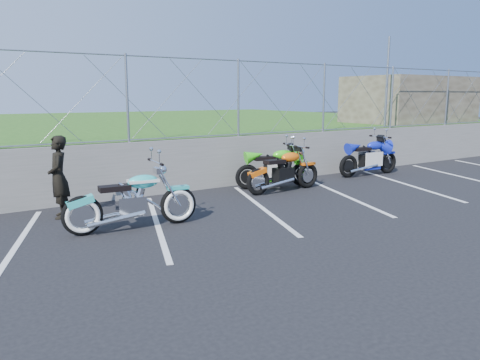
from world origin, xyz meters
TOP-DOWN VIEW (x-y plane):
  - ground at (0.00, 0.00)m, footprint 90.00×90.00m
  - retaining_wall at (0.00, 3.50)m, footprint 30.00×0.22m
  - grass_field at (0.00, 13.50)m, footprint 30.00×20.00m
  - stone_building at (10.50, 5.50)m, footprint 5.00×3.00m
  - chain_link_fence at (0.00, 3.50)m, footprint 28.00×0.03m
  - sign_pole at (7.20, 3.90)m, footprint 0.08×0.08m
  - parking_lines at (1.20, 1.00)m, footprint 18.29×4.31m
  - cruiser_turquoise at (-2.87, 0.89)m, footprint 2.43×0.77m
  - naked_orange at (1.47, 2.08)m, footprint 2.25×0.76m
  - sportbike_green at (1.59, 2.59)m, footprint 2.10×0.83m
  - sportbike_blue at (5.08, 2.60)m, footprint 2.24×0.80m
  - person_standing at (-3.81, 2.44)m, footprint 0.50×0.66m

SIDE VIEW (x-z plane):
  - ground at x=0.00m, z-range 0.00..0.00m
  - parking_lines at x=1.20m, z-range 0.00..0.01m
  - naked_orange at x=1.47m, z-range -0.08..1.04m
  - sportbike_green at x=1.59m, z-range -0.08..1.04m
  - cruiser_turquoise at x=-2.87m, z-range -0.12..1.09m
  - sportbike_blue at x=5.08m, z-range -0.08..1.08m
  - retaining_wall at x=0.00m, z-range 0.00..1.30m
  - grass_field at x=0.00m, z-range 0.00..1.30m
  - person_standing at x=-3.81m, z-range 0.00..1.61m
  - stone_building at x=10.50m, z-range 1.30..3.10m
  - chain_link_fence at x=0.00m, z-range 1.30..3.30m
  - sign_pole at x=7.20m, z-range 1.30..4.30m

